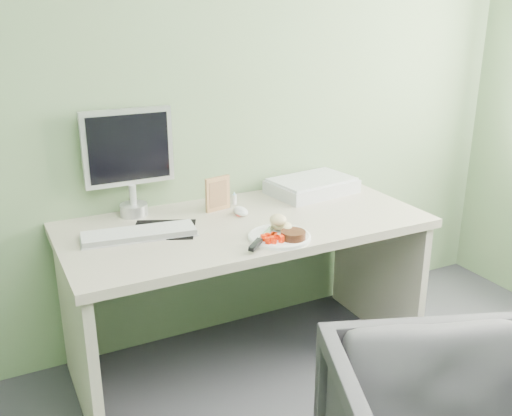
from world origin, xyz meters
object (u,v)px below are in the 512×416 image
plate (279,237)px  scanner (312,187)px  monitor (129,156)px  desk (245,259)px

plate → scanner: scanner is taller
scanner → plate: bearing=-141.6°
monitor → scanner: bearing=-6.3°
desk → scanner: scanner is taller
desk → plate: size_ratio=6.20×
scanner → monitor: bearing=166.1°
plate → scanner: size_ratio=0.62×
scanner → monitor: size_ratio=0.87×
desk → monitor: (-0.42, 0.31, 0.45)m
plate → monitor: 0.77m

